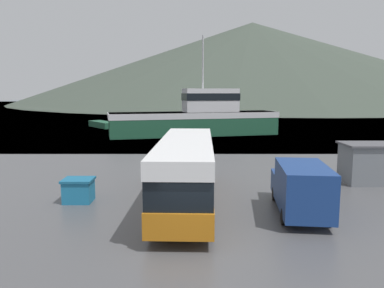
% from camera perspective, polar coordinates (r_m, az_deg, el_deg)
% --- Properties ---
extents(ground_plane, '(400.00, 400.00, 0.00)m').
position_cam_1_polar(ground_plane, '(13.95, 0.54, -15.80)').
color(ground_plane, '#4C4C4F').
extents(water_surface, '(240.00, 240.00, 0.00)m').
position_cam_1_polar(water_surface, '(153.52, 0.05, 5.91)').
color(water_surface, slate).
rests_on(water_surface, ground).
extents(hill_backdrop, '(227.95, 227.95, 39.78)m').
position_cam_1_polar(hill_backdrop, '(196.15, 9.08, 12.09)').
color(hill_backdrop, '#3D473D').
rests_on(hill_backdrop, ground).
extents(tour_bus, '(2.90, 11.62, 3.27)m').
position_cam_1_polar(tour_bus, '(18.57, -0.92, -3.76)').
color(tour_bus, '#B26614').
rests_on(tour_bus, ground).
extents(delivery_van, '(2.66, 5.98, 2.40)m').
position_cam_1_polar(delivery_van, '(17.97, 16.24, -6.36)').
color(delivery_van, navy).
rests_on(delivery_van, ground).
extents(fishing_boat, '(22.21, 9.57, 12.67)m').
position_cam_1_polar(fishing_boat, '(48.44, 0.83, 4.04)').
color(fishing_boat, '#1E5138').
rests_on(fishing_boat, water_surface).
extents(storage_bin, '(1.52, 1.34, 1.21)m').
position_cam_1_polar(storage_bin, '(20.16, -16.90, -6.73)').
color(storage_bin, teal).
rests_on(storage_bin, ground).
extents(dock_kiosk, '(3.17, 2.56, 2.46)m').
position_cam_1_polar(dock_kiosk, '(25.61, 25.21, -2.62)').
color(dock_kiosk, slate).
rests_on(dock_kiosk, ground).
extents(small_boat, '(5.57, 6.63, 0.92)m').
position_cam_1_polar(small_boat, '(60.89, -13.49, 2.92)').
color(small_boat, '#1E5138').
rests_on(small_boat, water_surface).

